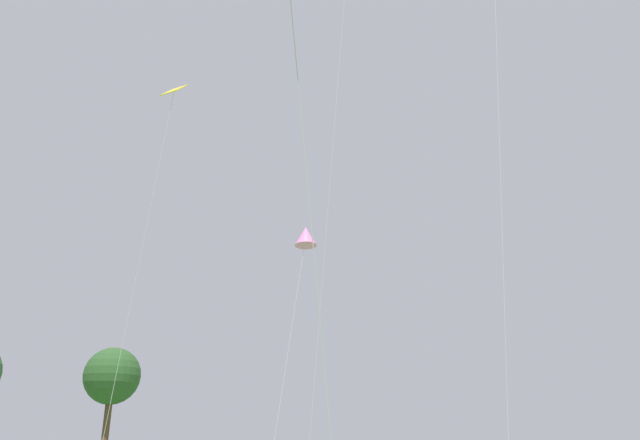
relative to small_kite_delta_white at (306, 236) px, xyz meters
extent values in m
cylinder|color=#B2B2B7|center=(-11.34, -14.61, -4.87)|extent=(2.79, 1.17, 14.99)
cone|color=pink|center=(0.00, 0.00, 0.01)|extent=(1.70, 1.72, 1.18)
cylinder|color=#B2B2B7|center=(-1.44, -0.57, -6.18)|extent=(2.90, 1.16, 12.38)
cylinder|color=#B2B2B7|center=(-0.91, -13.33, -0.23)|extent=(1.53, 1.19, 24.28)
cube|color=yellow|center=(-10.43, -4.32, 3.12)|extent=(0.96, 1.07, 0.71)
cylinder|color=#B2B2B7|center=(-10.94, -3.77, -4.62)|extent=(1.04, 1.11, 15.49)
cylinder|color=#B2B2B7|center=(-3.43, -6.14, 0.13)|extent=(1.27, 1.56, 24.99)
cylinder|color=#513823|center=(5.94, 42.37, -9.37)|extent=(0.74, 0.74, 5.98)
sphere|color=#284C23|center=(5.94, 42.37, -3.91)|extent=(6.18, 6.18, 6.18)
camera|label=1|loc=(-19.41, -24.94, -10.73)|focal=33.58mm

